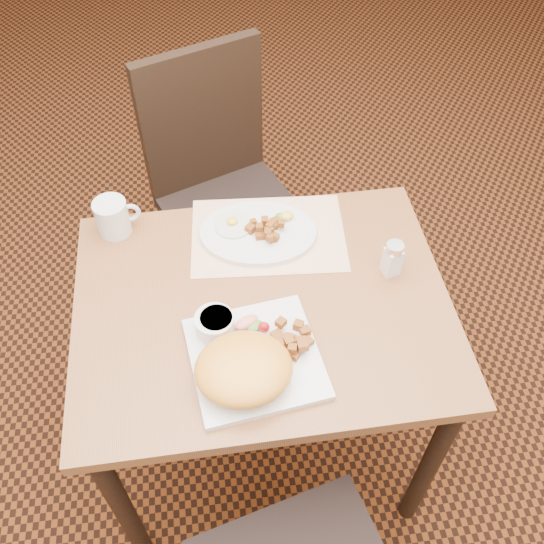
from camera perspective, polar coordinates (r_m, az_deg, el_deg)
The scene contains 15 objects.
ground at distance 2.10m, azimuth -0.63°, elevation -15.30°, with size 8.00×8.00×0.00m, color black.
table at distance 1.54m, azimuth -0.83°, elevation -5.34°, with size 0.90×0.70×0.75m.
chair_far at distance 2.07m, azimuth -4.80°, elevation 8.49°, with size 0.55×0.55×0.97m.
placemat at distance 1.59m, azimuth -0.36°, elevation 3.52°, with size 0.40×0.28×0.00m, color white.
plate_square at distance 1.36m, azimuth -1.59°, elevation -8.12°, with size 0.28×0.28×0.02m, color silver.
plate_oval at distance 1.59m, azimuth -1.31°, elevation 3.69°, with size 0.30×0.23×0.02m, color silver, non-canonical shape.
hollandaise_mound at distance 1.29m, azimuth -2.77°, elevation -9.11°, with size 0.21×0.19×0.08m.
ramekin at distance 1.37m, azimuth -5.41°, elevation -4.87°, with size 0.09×0.09×0.05m.
garnish_sq at distance 1.38m, azimuth -1.87°, elevation -4.91°, with size 0.09×0.06×0.03m.
fried_egg at distance 1.59m, azimuth -3.66°, elevation 4.50°, with size 0.10×0.10×0.02m.
garnish_ov at distance 1.61m, azimuth 1.25°, elevation 5.29°, with size 0.06×0.04×0.02m.
salt_shaker at distance 1.50m, azimuth 11.28°, elevation 1.28°, with size 0.05×0.05×0.10m.
coffee_mug at distance 1.63m, azimuth -14.71°, elevation 5.03°, with size 0.12×0.09×0.10m.
home_fries_sq at distance 1.35m, azimuth 1.52°, elevation -6.58°, with size 0.11×0.11×0.04m.
home_fries_ov at distance 1.56m, azimuth -0.49°, elevation 4.09°, with size 0.11×0.09×0.03m.
Camera 1 is at (-0.10, -0.87, 1.91)m, focal length 40.00 mm.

